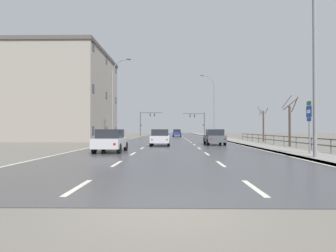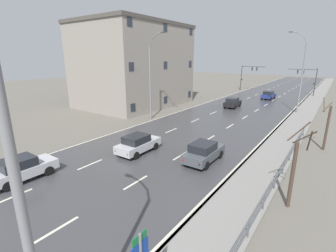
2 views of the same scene
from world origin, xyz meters
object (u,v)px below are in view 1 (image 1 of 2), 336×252
at_px(street_lamp_midground, 213,107).
at_px(highway_sign, 309,120).
at_px(street_lamp_foreground, 311,58).
at_px(car_near_right, 177,133).
at_px(traffic_signal_left, 146,119).
at_px(car_mid_centre, 111,140).
at_px(street_lamp_left_bank, 114,101).
at_px(car_distant, 160,137).
at_px(brick_building, 64,96).
at_px(traffic_signal_right, 199,120).
at_px(car_far_right, 163,134).
at_px(car_near_left, 214,137).

bearing_deg(street_lamp_midground, highway_sign, -88.44).
bearing_deg(street_lamp_foreground, highway_sign, 67.40).
xyz_separation_m(street_lamp_foreground, car_near_right, (-6.31, 47.52, -4.48)).
relative_size(traffic_signal_left, car_mid_centre, 1.45).
bearing_deg(street_lamp_left_bank, street_lamp_foreground, -56.24).
relative_size(highway_sign, traffic_signal_left, 0.55).
xyz_separation_m(car_distant, brick_building, (-15.19, 16.10, 5.73)).
xyz_separation_m(highway_sign, traffic_signal_right, (-1.89, 54.04, 1.84)).
relative_size(street_lamp_midground, highway_sign, 3.43).
distance_m(street_lamp_left_bank, car_far_right, 15.33).
height_order(street_lamp_left_bank, car_far_right, street_lamp_left_bank).
distance_m(street_lamp_midground, car_mid_centre, 34.78).
distance_m(highway_sign, car_near_right, 45.77).
xyz_separation_m(street_lamp_midground, traffic_signal_left, (-13.96, 20.40, -1.38)).
xyz_separation_m(car_near_right, car_far_right, (-2.69, -11.84, 0.00)).
xyz_separation_m(highway_sign, car_distant, (-9.41, 10.15, -1.30)).
bearing_deg(brick_building, car_near_left, -35.20).
height_order(street_lamp_foreground, car_near_right, street_lamp_foreground).
relative_size(street_lamp_midground, car_near_left, 2.74).
bearing_deg(car_near_right, street_lamp_foreground, -80.11).
height_order(street_lamp_left_bank, highway_sign, street_lamp_left_bank).
bearing_deg(car_near_right, car_near_left, -82.10).
height_order(car_distant, brick_building, brick_building).
height_order(traffic_signal_right, car_far_right, traffic_signal_right).
relative_size(street_lamp_foreground, car_mid_centre, 2.64).
height_order(street_lamp_midground, car_distant, street_lamp_midground).
bearing_deg(traffic_signal_left, street_lamp_midground, -55.62).
bearing_deg(car_distant, highway_sign, -47.94).
height_order(street_lamp_foreground, traffic_signal_left, street_lamp_foreground).
height_order(traffic_signal_left, car_distant, traffic_signal_left).
xyz_separation_m(car_far_right, brick_building, (-14.63, -7.07, 5.73)).
height_order(car_near_right, car_far_right, same).
distance_m(traffic_signal_right, car_distant, 44.63).
distance_m(street_lamp_midground, brick_building, 25.14).
height_order(car_near_right, brick_building, brick_building).
bearing_deg(street_lamp_left_bank, car_mid_centre, -79.13).
bearing_deg(car_mid_centre, street_lamp_foreground, -21.42).
bearing_deg(car_near_left, traffic_signal_left, 103.45).
bearing_deg(highway_sign, street_lamp_midground, 91.56).
bearing_deg(traffic_signal_left, traffic_signal_right, -4.62).
xyz_separation_m(street_lamp_midground, car_near_left, (-3.08, -22.95, -4.71)).
xyz_separation_m(car_mid_centre, brick_building, (-12.16, 24.05, 5.73)).
height_order(car_mid_centre, brick_building, brick_building).
bearing_deg(street_lamp_left_bank, street_lamp_midground, 44.85).
relative_size(street_lamp_left_bank, traffic_signal_right, 1.89).
height_order(highway_sign, car_distant, highway_sign).
relative_size(street_lamp_foreground, car_near_left, 2.64).
relative_size(street_lamp_left_bank, car_mid_centre, 2.60).
bearing_deg(traffic_signal_left, brick_building, -108.59).
distance_m(street_lamp_foreground, car_distant, 15.73).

